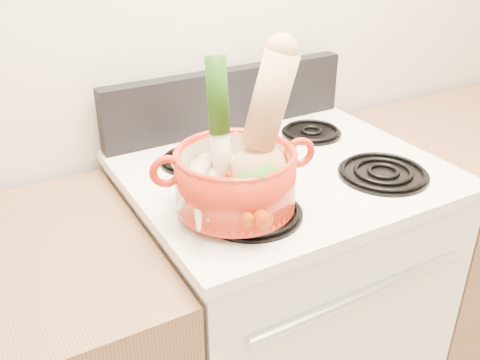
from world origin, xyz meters
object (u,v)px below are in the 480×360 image
stove_body (277,313)px  dutch_oven (235,180)px  squash (268,124)px  leek (221,122)px

stove_body → dutch_oven: 0.62m
dutch_oven → squash: (0.07, -0.01, 0.12)m
squash → leek: squash is taller
leek → stove_body: bearing=30.5°
squash → stove_body: bearing=62.4°
squash → dutch_oven: bearing=-171.5°
dutch_oven → leek: size_ratio=0.86×
stove_body → leek: 0.72m
leek → squash: bearing=-30.2°
stove_body → squash: squash is taller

